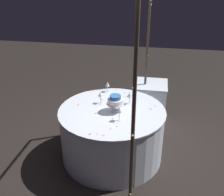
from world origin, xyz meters
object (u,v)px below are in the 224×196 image
(side_table, at_px, (149,103))
(wine_glass_0, at_px, (100,95))
(tiered_cake, at_px, (115,101))
(main_table, at_px, (112,133))
(wine_glass_2, at_px, (107,84))
(wine_glass_1, at_px, (130,95))
(decorative_arch, at_px, (144,45))
(cake_knife, at_px, (125,97))
(wine_glass_3, at_px, (119,110))

(side_table, xyz_separation_m, wine_glass_0, (0.83, -0.64, 0.48))
(side_table, relative_size, tiered_cake, 3.25)
(main_table, relative_size, wine_glass_2, 8.77)
(main_table, bearing_deg, wine_glass_1, 138.72)
(decorative_arch, height_order, side_table, decorative_arch)
(decorative_arch, xyz_separation_m, cake_knife, (-0.42, -0.25, -0.87))
(wine_glass_1, distance_m, cake_knife, 0.24)
(main_table, height_order, wine_glass_3, wine_glass_3)
(main_table, bearing_deg, side_table, 155.73)
(wine_glass_3, xyz_separation_m, cake_knife, (-0.66, -0.02, -0.13))
(wine_glass_3, bearing_deg, cake_knife, -178.67)
(wine_glass_2, bearing_deg, side_table, 125.20)
(side_table, distance_m, tiered_cake, 1.20)
(wine_glass_3, relative_size, cake_knife, 0.65)
(wine_glass_1, xyz_separation_m, cake_knife, (-0.19, -0.08, -0.12))
(main_table, distance_m, side_table, 1.09)
(wine_glass_3, height_order, cake_knife, wine_glass_3)
(main_table, xyz_separation_m, cake_knife, (-0.42, 0.12, 0.36))
(main_table, relative_size, side_table, 1.95)
(decorative_arch, relative_size, side_table, 3.50)
(cake_knife, bearing_deg, side_table, 150.08)
(tiered_cake, distance_m, cake_knife, 0.47)
(tiered_cake, bearing_deg, decorative_arch, 93.67)
(decorative_arch, bearing_deg, wine_glass_2, -136.22)
(main_table, distance_m, cake_knife, 0.57)
(decorative_arch, height_order, wine_glass_2, decorative_arch)
(main_table, xyz_separation_m, side_table, (-0.99, 0.45, -0.00))
(wine_glass_3, bearing_deg, wine_glass_2, -159.34)
(main_table, distance_m, wine_glass_3, 0.57)
(wine_glass_3, bearing_deg, tiered_cake, -158.84)
(tiered_cake, xyz_separation_m, cake_knife, (-0.44, 0.07, -0.14))
(tiered_cake, xyz_separation_m, wine_glass_3, (0.22, 0.09, -0.01))
(side_table, height_order, wine_glass_3, wine_glass_3)
(wine_glass_0, bearing_deg, cake_knife, 129.36)
(decorative_arch, xyz_separation_m, wine_glass_0, (-0.17, -0.55, -0.75))
(wine_glass_0, bearing_deg, main_table, 48.65)
(tiered_cake, relative_size, wine_glass_2, 1.39)
(wine_glass_0, bearing_deg, wine_glass_2, 177.16)
(tiered_cake, height_order, wine_glass_2, tiered_cake)
(wine_glass_2, bearing_deg, decorative_arch, 43.78)
(wine_glass_1, relative_size, wine_glass_2, 1.03)
(wine_glass_1, bearing_deg, wine_glass_3, -7.98)
(wine_glass_2, bearing_deg, main_table, 16.98)
(decorative_arch, height_order, tiered_cake, decorative_arch)
(side_table, distance_m, wine_glass_3, 1.37)
(side_table, relative_size, wine_glass_0, 4.55)
(decorative_arch, relative_size, wine_glass_0, 15.93)
(main_table, height_order, side_table, main_table)
(wine_glass_2, height_order, cake_knife, wine_glass_2)
(wine_glass_1, relative_size, wine_glass_3, 0.90)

